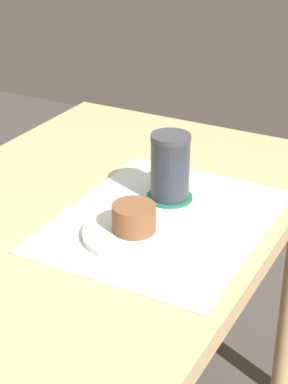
{
  "coord_description": "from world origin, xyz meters",
  "views": [
    {
      "loc": [
        -0.82,
        -0.59,
        1.28
      ],
      "look_at": [
        0.07,
        -0.1,
        0.76
      ],
      "focal_mm": 60.0,
      "sensor_mm": 36.0,
      "label": 1
    }
  ],
  "objects": [
    {
      "name": "coffee_coaster",
      "position": [
        0.15,
        -0.11,
        0.71
      ],
      "size": [
        0.09,
        0.09,
        0.0
      ],
      "primitive_type": "cylinder",
      "color": "#196B4C",
      "rests_on": "placemat"
    },
    {
      "name": "dining_table",
      "position": [
        0.0,
        0.0,
        0.62
      ],
      "size": [
        1.12,
        0.69,
        0.71
      ],
      "color": "tan",
      "rests_on": "ground_plane"
    },
    {
      "name": "coffee_mug",
      "position": [
        0.16,
        -0.11,
        0.78
      ],
      "size": [
        0.11,
        0.07,
        0.13
      ],
      "color": "#2D333D",
      "rests_on": "coffee_coaster"
    },
    {
      "name": "pastry_plate",
      "position": [
        -0.0,
        -0.12,
        0.72
      ],
      "size": [
        0.18,
        0.18,
        0.01
      ],
      "primitive_type": "cylinder",
      "color": "silver",
      "rests_on": "placemat"
    },
    {
      "name": "placemat",
      "position": [
        0.07,
        -0.14,
        0.71
      ],
      "size": [
        0.43,
        0.35,
        0.0
      ],
      "primitive_type": "cube",
      "color": "silver",
      "rests_on": "dining_table"
    },
    {
      "name": "pastry",
      "position": [
        -0.0,
        -0.12,
        0.75
      ],
      "size": [
        0.07,
        0.07,
        0.05
      ],
      "primitive_type": "cylinder",
      "color": "brown",
      "rests_on": "pastry_plate"
    }
  ]
}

